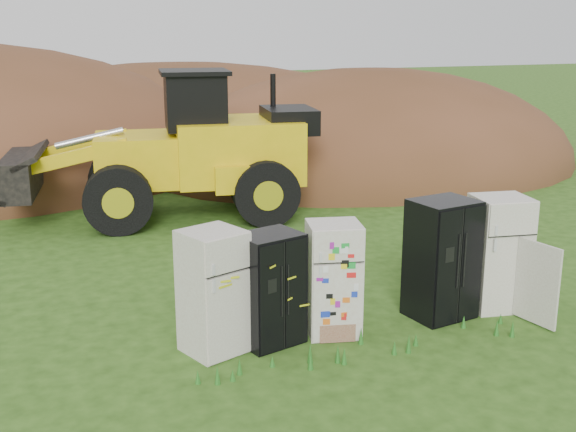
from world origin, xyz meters
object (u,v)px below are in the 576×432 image
fridge_leftmost (213,292)px  fridge_black_side (270,289)px  fridge_black_right (442,259)px  fridge_sticker (333,279)px  wheel_loader (159,146)px  fridge_open_door (498,253)px

fridge_leftmost → fridge_black_side: (0.84, -0.01, -0.06)m
fridge_black_side → fridge_black_right: (2.86, -0.01, 0.12)m
fridge_sticker → wheel_loader: size_ratio=0.24×
fridge_open_door → wheel_loader: (-4.04, 7.56, 0.81)m
fridge_leftmost → fridge_sticker: bearing=-21.6°
fridge_black_side → fridge_open_door: (3.92, -0.03, 0.11)m
fridge_black_right → fridge_open_door: fridge_black_right is taller
fridge_black_side → fridge_black_right: 2.86m
fridge_black_side → fridge_open_door: bearing=-16.2°
fridge_leftmost → fridge_open_door: (4.75, -0.04, 0.04)m
fridge_leftmost → fridge_open_door: 4.75m
fridge_open_door → wheel_loader: wheel_loader is taller
fridge_sticker → wheel_loader: bearing=111.5°
fridge_black_side → wheel_loader: wheel_loader is taller
fridge_leftmost → fridge_sticker: size_ratio=1.04×
fridge_sticker → fridge_open_door: bearing=13.0°
fridge_open_door → wheel_loader: bearing=127.5°
fridge_leftmost → fridge_open_door: fridge_open_door is taller
fridge_leftmost → fridge_open_door: size_ratio=0.95×
fridge_sticker → fridge_open_door: (2.92, -0.00, 0.07)m
fridge_sticker → fridge_open_door: size_ratio=0.92×
fridge_leftmost → fridge_black_right: 3.69m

